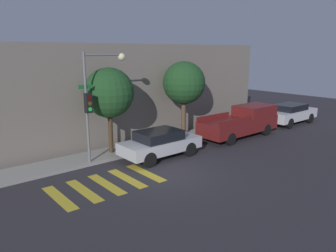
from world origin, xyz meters
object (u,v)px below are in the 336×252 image
(traffic_light_pole, at_px, (96,92))
(sedan_near_corner, at_px, (160,143))
(pickup_truck, at_px, (242,122))
(tree_near_corner, at_px, (109,93))
(sedan_middle, at_px, (290,113))
(tree_midblock, at_px, (184,83))

(traffic_light_pole, relative_size, sedan_near_corner, 1.26)
(pickup_truck, bearing_deg, sedan_near_corner, 180.00)
(sedan_near_corner, distance_m, tree_near_corner, 3.65)
(sedan_middle, bearing_deg, sedan_near_corner, 180.00)
(tree_near_corner, bearing_deg, sedan_near_corner, -50.39)
(tree_near_corner, bearing_deg, traffic_light_pole, -145.71)
(traffic_light_pole, distance_m, pickup_truck, 9.94)
(traffic_light_pole, distance_m, tree_near_corner, 1.38)
(traffic_light_pole, xyz_separation_m, sedan_middle, (15.33, -1.27, -2.68))
(sedan_near_corner, distance_m, tree_midblock, 4.86)
(sedan_near_corner, bearing_deg, tree_midblock, 30.30)
(sedan_near_corner, bearing_deg, traffic_light_pole, 155.75)
(traffic_light_pole, relative_size, tree_near_corner, 1.17)
(tree_near_corner, distance_m, tree_midblock, 5.19)
(pickup_truck, distance_m, tree_near_corner, 8.95)
(sedan_near_corner, distance_m, pickup_truck, 6.71)
(pickup_truck, bearing_deg, sedan_middle, 0.00)
(pickup_truck, height_order, tree_midblock, tree_midblock)
(sedan_near_corner, distance_m, sedan_middle, 12.51)
(traffic_light_pole, relative_size, tree_midblock, 1.12)
(tree_near_corner, xyz_separation_m, tree_midblock, (5.18, 0.00, 0.18))
(sedan_near_corner, bearing_deg, sedan_middle, -0.00)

